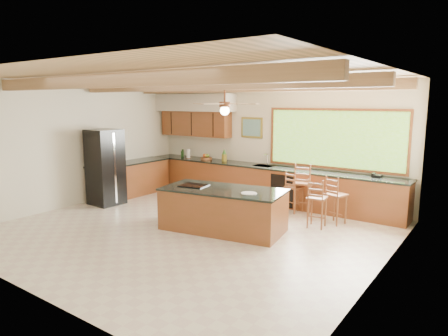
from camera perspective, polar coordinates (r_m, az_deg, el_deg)
The scene contains 9 objects.
ground at distance 8.06m, azimuth -4.92°, elevation -8.86°, with size 7.20×7.20×0.00m, color beige.
room_shell at distance 8.27m, azimuth -3.09°, elevation 7.25°, with size 7.27×6.54×3.02m.
counter_run at distance 10.36m, azimuth 0.62°, elevation -2.02°, with size 7.12×3.10×1.26m.
island at distance 7.95m, azimuth -0.15°, elevation -5.93°, with size 2.56×1.53×0.86m.
refrigerator at distance 10.28m, azimuth -16.59°, elevation 0.12°, with size 0.75×0.73×1.86m.
bar_stool_a at distance 9.17m, azimuth 11.21°, elevation -2.25°, with size 0.50×0.50×1.18m.
bar_stool_b at distance 8.58m, azimuth 15.62°, elevation -3.84°, with size 0.46×0.46×1.03m.
bar_stool_c at distance 9.30m, azimuth 9.90°, elevation -2.82°, with size 0.42×0.42×0.97m.
bar_stool_d at distance 8.24m, azimuth 13.02°, elevation -4.32°, with size 0.41×0.41×1.02m.
Camera 1 is at (4.98, -5.81, 2.54)m, focal length 32.00 mm.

